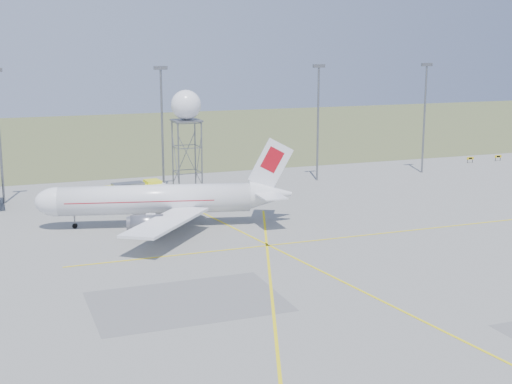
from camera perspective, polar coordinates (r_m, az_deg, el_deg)
name	(u,v)px	position (r m, az deg, el deg)	size (l,w,h in m)	color
ground	(460,330)	(64.47, 15.99, -10.59)	(400.00, 400.00, 0.00)	gray
grass_strip	(135,136)	(192.36, -9.64, 4.47)	(400.00, 120.00, 0.03)	#4B5A31
mast_b	(162,119)	(117.01, -7.53, 5.83)	(2.20, 0.50, 20.50)	slate
mast_c	(318,113)	(126.34, 4.99, 6.33)	(2.20, 0.50, 20.50)	slate
mast_d	(425,109)	(137.29, 13.35, 6.49)	(2.20, 0.50, 20.50)	slate
taxi_sign_near	(470,159)	(152.54, 16.77, 2.58)	(1.60, 0.17, 1.20)	black
taxi_sign_far	(498,157)	(156.87, 18.81, 2.69)	(1.60, 0.17, 1.20)	black
airliner_main	(160,200)	(95.87, -7.70, -0.62)	(34.07, 32.45, 11.70)	white
radar_tower	(187,137)	(113.02, -5.57, 4.37)	(4.69, 4.69, 16.97)	slate
fire_truck	(136,193)	(110.53, -9.60, -0.07)	(8.69, 4.16, 3.37)	yellow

